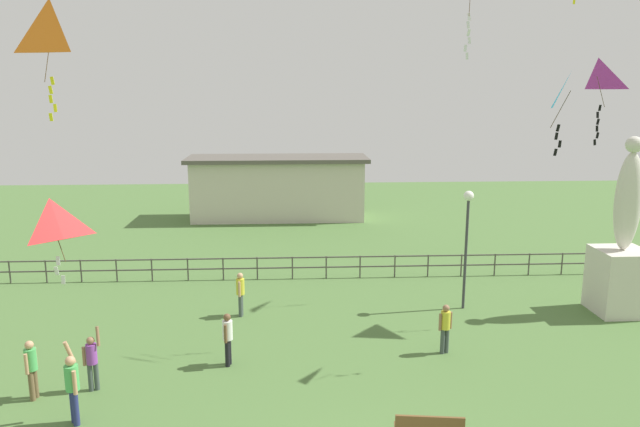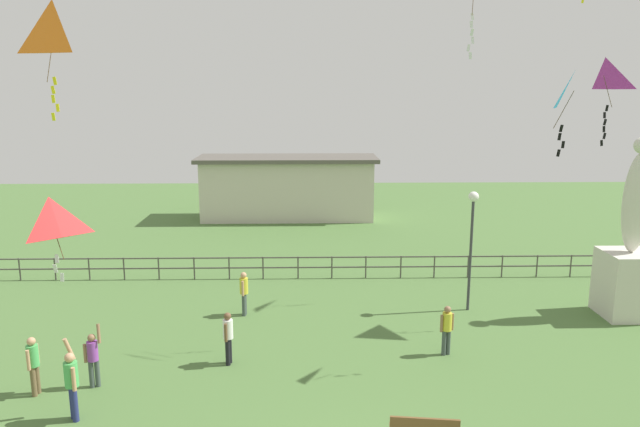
{
  "view_description": "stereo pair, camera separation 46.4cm",
  "coord_description": "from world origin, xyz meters",
  "px_view_note": "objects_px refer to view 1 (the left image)",
  "views": [
    {
      "loc": [
        -2.15,
        -9.75,
        7.77
      ],
      "look_at": [
        -1.35,
        5.98,
        4.47
      ],
      "focal_mm": 33.15,
      "sensor_mm": 36.0,
      "label": 1
    },
    {
      "loc": [
        -1.69,
        -9.77,
        7.77
      ],
      "look_at": [
        -1.35,
        5.98,
        4.47
      ],
      "focal_mm": 33.15,
      "sensor_mm": 36.0,
      "label": 2
    }
  ],
  "objects_px": {
    "kite_2": "(597,79)",
    "kite_4": "(52,222)",
    "lamppost": "(467,224)",
    "person_3": "(445,325)",
    "person_5": "(92,359)",
    "kite_0": "(52,31)",
    "statue_monument": "(622,259)",
    "person_6": "(31,366)",
    "person_0": "(240,291)",
    "person_4": "(72,384)",
    "kite_6": "(570,94)",
    "person_2": "(228,336)"
  },
  "relations": [
    {
      "from": "lamppost",
      "to": "kite_0",
      "type": "bearing_deg",
      "value": -158.76
    },
    {
      "from": "person_3",
      "to": "kite_6",
      "type": "xyz_separation_m",
      "value": [
        2.92,
        -0.61,
        6.79
      ]
    },
    {
      "from": "kite_4",
      "to": "person_3",
      "type": "bearing_deg",
      "value": 20.0
    },
    {
      "from": "person_2",
      "to": "kite_4",
      "type": "xyz_separation_m",
      "value": [
        -3.36,
        -3.08,
        4.05
      ]
    },
    {
      "from": "person_6",
      "to": "kite_6",
      "type": "height_order",
      "value": "kite_6"
    },
    {
      "from": "kite_2",
      "to": "kite_4",
      "type": "bearing_deg",
      "value": -158.6
    },
    {
      "from": "person_3",
      "to": "statue_monument",
      "type": "bearing_deg",
      "value": 23.21
    },
    {
      "from": "kite_0",
      "to": "person_0",
      "type": "bearing_deg",
      "value": 47.19
    },
    {
      "from": "person_4",
      "to": "person_2",
      "type": "bearing_deg",
      "value": 40.89
    },
    {
      "from": "statue_monument",
      "to": "person_0",
      "type": "xyz_separation_m",
      "value": [
        -13.36,
        0.31,
        -1.05
      ]
    },
    {
      "from": "lamppost",
      "to": "person_5",
      "type": "relative_size",
      "value": 2.45
    },
    {
      "from": "person_4",
      "to": "person_6",
      "type": "distance_m",
      "value": 1.91
    },
    {
      "from": "kite_0",
      "to": "person_5",
      "type": "bearing_deg",
      "value": -53.14
    },
    {
      "from": "statue_monument",
      "to": "kite_2",
      "type": "distance_m",
      "value": 6.47
    },
    {
      "from": "person_0",
      "to": "person_4",
      "type": "relative_size",
      "value": 0.78
    },
    {
      "from": "person_3",
      "to": "person_4",
      "type": "relative_size",
      "value": 0.76
    },
    {
      "from": "lamppost",
      "to": "person_6",
      "type": "height_order",
      "value": "lamppost"
    },
    {
      "from": "lamppost",
      "to": "person_2",
      "type": "height_order",
      "value": "lamppost"
    },
    {
      "from": "person_3",
      "to": "person_6",
      "type": "xyz_separation_m",
      "value": [
        -11.2,
        -2.13,
        0.03
      ]
    },
    {
      "from": "kite_6",
      "to": "lamppost",
      "type": "bearing_deg",
      "value": 106.64
    },
    {
      "from": "person_0",
      "to": "person_4",
      "type": "height_order",
      "value": "person_4"
    },
    {
      "from": "person_0",
      "to": "kite_2",
      "type": "bearing_deg",
      "value": -5.14
    },
    {
      "from": "person_0",
      "to": "person_3",
      "type": "bearing_deg",
      "value": -27.55
    },
    {
      "from": "statue_monument",
      "to": "kite_6",
      "type": "relative_size",
      "value": 2.76
    },
    {
      "from": "person_5",
      "to": "kite_0",
      "type": "height_order",
      "value": "kite_0"
    },
    {
      "from": "lamppost",
      "to": "person_6",
      "type": "relative_size",
      "value": 2.72
    },
    {
      "from": "person_3",
      "to": "kite_6",
      "type": "bearing_deg",
      "value": -11.76
    },
    {
      "from": "lamppost",
      "to": "person_3",
      "type": "distance_m",
      "value": 4.61
    },
    {
      "from": "lamppost",
      "to": "kite_0",
      "type": "height_order",
      "value": "kite_0"
    },
    {
      "from": "person_2",
      "to": "kite_0",
      "type": "relative_size",
      "value": 0.54
    },
    {
      "from": "person_2",
      "to": "kite_4",
      "type": "relative_size",
      "value": 0.86
    },
    {
      "from": "lamppost",
      "to": "person_4",
      "type": "distance_m",
      "value": 13.53
    },
    {
      "from": "person_2",
      "to": "person_6",
      "type": "bearing_deg",
      "value": -160.94
    },
    {
      "from": "person_4",
      "to": "kite_2",
      "type": "distance_m",
      "value": 17.41
    },
    {
      "from": "kite_0",
      "to": "statue_monument",
      "type": "bearing_deg",
      "value": 13.02
    },
    {
      "from": "person_0",
      "to": "kite_2",
      "type": "xyz_separation_m",
      "value": [
        11.48,
        -1.03,
        7.2
      ]
    },
    {
      "from": "kite_6",
      "to": "person_4",
      "type": "bearing_deg",
      "value": -167.74
    },
    {
      "from": "lamppost",
      "to": "person_3",
      "type": "height_order",
      "value": "lamppost"
    },
    {
      "from": "statue_monument",
      "to": "person_6",
      "type": "relative_size",
      "value": 3.93
    },
    {
      "from": "person_6",
      "to": "kite_4",
      "type": "height_order",
      "value": "kite_4"
    },
    {
      "from": "person_2",
      "to": "person_6",
      "type": "distance_m",
      "value": 5.06
    },
    {
      "from": "person_0",
      "to": "kite_4",
      "type": "height_order",
      "value": "kite_4"
    },
    {
      "from": "person_0",
      "to": "kite_4",
      "type": "xyz_separation_m",
      "value": [
        -3.42,
        -6.87,
        4.05
      ]
    },
    {
      "from": "person_6",
      "to": "person_2",
      "type": "bearing_deg",
      "value": 19.06
    },
    {
      "from": "kite_2",
      "to": "person_0",
      "type": "bearing_deg",
      "value": 174.86
    },
    {
      "from": "kite_0",
      "to": "kite_4",
      "type": "distance_m",
      "value": 4.98
    },
    {
      "from": "person_3",
      "to": "person_6",
      "type": "relative_size",
      "value": 0.96
    },
    {
      "from": "person_2",
      "to": "lamppost",
      "type": "bearing_deg",
      "value": 27.18
    },
    {
      "from": "person_6",
      "to": "kite_0",
      "type": "bearing_deg",
      "value": 53.47
    },
    {
      "from": "kite_6",
      "to": "kite_4",
      "type": "bearing_deg",
      "value": -166.91
    }
  ]
}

